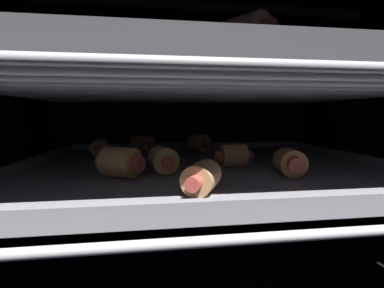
{
  "coord_description": "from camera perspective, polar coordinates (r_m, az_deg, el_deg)",
  "views": [
    {
      "loc": [
        -6.6,
        -35.98,
        18.4
      ],
      "look_at": [
        0.0,
        10.63,
        13.42
      ],
      "focal_mm": 25.86,
      "sensor_mm": 36.0,
      "label": 1
    }
  ],
  "objects": [
    {
      "name": "pig_in_blanket_upper_2",
      "position": [
        0.52,
        22.8,
        11.92
      ],
      "size": [
        5.29,
        4.46,
        2.8
      ],
      "rotation": [
        0.0,
        0.0,
        5.31
      ],
      "color": "tan",
      "rests_on": "baking_tray_upper"
    },
    {
      "name": "pig_in_blanket_upper_9",
      "position": [
        0.38,
        12.44,
        14.61
      ],
      "size": [
        4.4,
        5.85,
        2.95
      ],
      "rotation": [
        0.0,
        0.0,
        3.58
      ],
      "color": "tan",
      "rests_on": "baking_tray_upper"
    },
    {
      "name": "baking_tray_upper",
      "position": [
        0.37,
        2.38,
        12.0
      ],
      "size": [
        45.44,
        37.99,
        2.42
      ],
      "color": "#4C4C51",
      "rests_on": "oven_rack_upper"
    },
    {
      "name": "pig_in_blanket_upper_3",
      "position": [
        0.23,
        11.1,
        20.7
      ],
      "size": [
        4.58,
        4.98,
        3.31
      ],
      "rotation": [
        0.0,
        0.0,
        3.76
      ],
      "color": "tan",
      "rests_on": "baking_tray_upper"
    },
    {
      "name": "pig_in_blanket_lower_5",
      "position": [
        0.32,
        -6.07,
        -3.27
      ],
      "size": [
        3.67,
        5.02,
        2.97
      ],
      "rotation": [
        0.0,
        0.0,
        0.26
      ],
      "color": "tan",
      "rests_on": "baking_tray_lower"
    },
    {
      "name": "pig_in_blanket_upper_6",
      "position": [
        0.39,
        -28.69,
        14.19
      ],
      "size": [
        4.53,
        5.14,
        3.34
      ],
      "rotation": [
        0.0,
        0.0,
        0.66
      ],
      "color": "tan",
      "rests_on": "baking_tray_upper"
    },
    {
      "name": "pig_in_blanket_upper_4",
      "position": [
        0.52,
        6.27,
        12.4
      ],
      "size": [
        5.28,
        3.15,
        2.91
      ],
      "rotation": [
        0.0,
        0.0,
        4.64
      ],
      "color": "tan",
      "rests_on": "baking_tray_upper"
    },
    {
      "name": "pig_in_blanket_lower_0",
      "position": [
        0.5,
        1.46,
        0.27
      ],
      "size": [
        4.2,
        4.69,
        3.16
      ],
      "rotation": [
        0.0,
        0.0,
        0.55
      ],
      "color": "tan",
      "rests_on": "baking_tray_lower"
    },
    {
      "name": "pig_in_blanket_lower_2",
      "position": [
        0.51,
        -10.16,
        0.1
      ],
      "size": [
        4.93,
        4.99,
        2.72
      ],
      "rotation": [
        0.0,
        0.0,
        0.77
      ],
      "color": "tan",
      "rests_on": "baking_tray_lower"
    },
    {
      "name": "heating_element",
      "position": [
        0.39,
        2.45,
        26.51
      ],
      "size": [
        43.0,
        18.28,
        1.33
      ],
      "color": "#333338"
    },
    {
      "name": "pig_in_blanket_lower_4",
      "position": [
        0.32,
        19.52,
        -3.49
      ],
      "size": [
        3.49,
        5.46,
        2.89
      ],
      "rotation": [
        0.0,
        0.0,
        6.09
      ],
      "color": "tan",
      "rests_on": "baking_tray_lower"
    },
    {
      "name": "pig_in_blanket_upper_8",
      "position": [
        0.41,
        -12.29,
        13.84
      ],
      "size": [
        4.92,
        5.2,
        2.81
      ],
      "rotation": [
        0.0,
        0.0,
        0.74
      ],
      "color": "tan",
      "rests_on": "baking_tray_upper"
    },
    {
      "name": "baking_tray_lower",
      "position": [
        0.37,
        2.3,
        -4.53
      ],
      "size": [
        45.44,
        37.99,
        1.66
      ],
      "color": "gray",
      "rests_on": "oven_rack_lower"
    },
    {
      "name": "ground_plane",
      "position": [
        0.41,
        2.23,
        -21.41
      ],
      "size": [
        56.15,
        48.62,
        1.2
      ],
      "primitive_type": "cube",
      "color": "black"
    },
    {
      "name": "pig_in_blanket_upper_0",
      "position": [
        0.34,
        30.52,
        15.08
      ],
      "size": [
        5.17,
        3.3,
        3.22
      ],
      "rotation": [
        0.0,
        0.0,
        4.69
      ],
      "color": "tan",
      "rests_on": "baking_tray_upper"
    },
    {
      "name": "pig_in_blanket_upper_1",
      "position": [
        0.29,
        -19.26,
        17.1
      ],
      "size": [
        4.11,
        5.44,
        2.82
      ],
      "rotation": [
        0.0,
        0.0,
        0.47
      ],
      "color": "tan",
      "rests_on": "baking_tray_upper"
    },
    {
      "name": "pig_in_blanket_lower_3",
      "position": [
        0.24,
        2.05,
        -6.91
      ],
      "size": [
        3.99,
        5.5,
        2.64
      ],
      "rotation": [
        0.0,
        0.0,
        5.83
      ],
      "color": "tan",
      "rests_on": "baking_tray_lower"
    },
    {
      "name": "oven_rack_upper",
      "position": [
        0.37,
        2.37,
        10.42
      ],
      "size": [
        51.28,
        45.3,
        0.71
      ],
      "color": "#B7B7BC"
    },
    {
      "name": "oven_wall_back",
      "position": [
        0.6,
        -1.76,
        5.09
      ],
      "size": [
        56.15,
        1.2,
        34.81
      ],
      "primitive_type": "cube",
      "color": "black",
      "rests_on": "ground_plane"
    },
    {
      "name": "pig_in_blanket_upper_7",
      "position": [
        0.31,
        23.88,
        16.16
      ],
      "size": [
        4.3,
        4.88,
        2.66
      ],
      "rotation": [
        0.0,
        0.0,
        2.49
      ],
      "color": "tan",
      "rests_on": "baking_tray_upper"
    },
    {
      "name": "pig_in_blanket_lower_7",
      "position": [
        0.36,
        8.56,
        -2.39
      ],
      "size": [
        4.91,
        2.94,
        2.84
      ],
      "rotation": [
        0.0,
        0.0,
        1.61
      ],
      "color": "tan",
      "rests_on": "baking_tray_lower"
    },
    {
      "name": "pig_in_blanket_upper_5",
      "position": [
        0.32,
        7.37,
        16.09
      ],
      "size": [
        3.94,
        5.65,
        2.66
      ],
      "rotation": [
        0.0,
        0.0,
        2.74
      ],
      "color": "tan",
      "rests_on": "baking_tray_upper"
    },
    {
      "name": "pig_in_blanket_lower_6",
      "position": [
        0.3,
        -14.6,
        -3.66
      ],
      "size": [
        5.37,
        4.54,
        3.21
      ],
      "rotation": [
        0.0,
        0.0,
        4.18
      ],
      "color": "tan",
      "rests_on": "baking_tray_lower"
    },
    {
      "name": "pig_in_blanket_lower_1",
      "position": [
        0.47,
        -18.46,
        -0.65
      ],
      "size": [
        3.01,
        5.13,
        2.74
      ],
      "rotation": [
        0.0,
        0.0,
        3.23
      ],
      "color": "tan",
      "rests_on": "baking_tray_lower"
    },
    {
      "name": "oven_rack_lower",
      "position": [
        0.37,
        2.3,
        -5.68
      ],
      "size": [
        51.28,
        45.3,
        0.71
      ],
      "color": "#B7B7BC"
    },
    {
      "name": "pig_in_blanket_upper_10",
      "position": [
        0.29,
        -10.15,
        17.6
      ],
      "size": [
        4.77,
        6.14,
        3.28
      ],
      "rotation": [
        0.0,
        0.0,
        3.68
      ],
      "color": "tan",
      "rests_on": "baking_tray_upper"
    }
  ]
}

